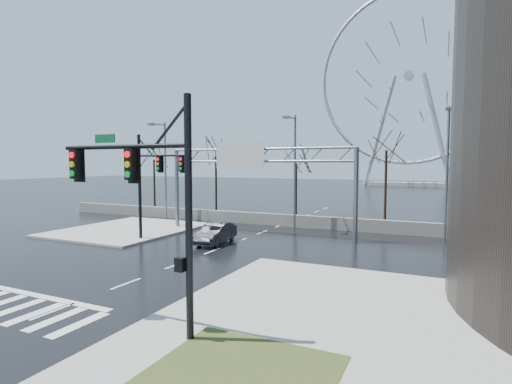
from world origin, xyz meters
The scene contains 18 objects.
ground centered at (0.00, 0.00, 0.00)m, with size 260.00×260.00×0.00m, color black.
sidewalk_right_ext centered at (10.00, 2.00, 0.07)m, with size 12.00×10.00×0.15m, color gray.
sidewalk_far centered at (-11.00, 12.00, 0.07)m, with size 10.00×12.00×0.15m, color gray.
grass_strip centered at (9.00, -5.00, 0.15)m, with size 5.00×4.00×0.02m, color #34421B.
barrier_wall centered at (0.00, 20.00, 0.55)m, with size 52.00×0.50×1.10m, color slate.
signal_mast_near centered at (5.14, -4.04, 4.87)m, with size 5.52×0.41×8.00m.
signal_mast_far centered at (-5.87, 8.96, 4.83)m, with size 4.72×0.41×8.00m.
sign_gantry centered at (-0.38, 14.96, 5.18)m, with size 16.36×0.40×7.60m.
streetlight_left centered at (-12.00, 18.16, 5.89)m, with size 0.50×2.55×10.00m.
streetlight_mid centered at (2.00, 18.16, 5.89)m, with size 0.50×2.55×10.00m.
streetlight_right centered at (14.00, 18.16, 5.89)m, with size 0.50×2.55×10.00m.
tree_far_left centered at (-18.00, 24.00, 5.57)m, with size 3.50×3.50×7.00m.
tree_left centered at (-9.00, 23.50, 5.98)m, with size 3.75×3.75×7.50m.
tree_center centered at (0.00, 24.50, 5.17)m, with size 3.25×3.25×6.50m.
tree_right centered at (9.00, 23.50, 6.22)m, with size 3.90×3.90×7.80m.
tree_far_right centered at (17.00, 24.00, 5.41)m, with size 3.40×3.40×6.80m.
ferris_wheel centered at (5.00, 95.00, 26.13)m, with size 45.00×6.00×50.91m.
car centered at (-1.17, 10.35, 0.74)m, with size 1.57×4.51×1.49m, color black.
Camera 1 is at (13.80, -14.46, 5.83)m, focal length 28.00 mm.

